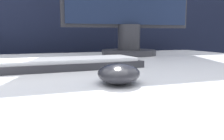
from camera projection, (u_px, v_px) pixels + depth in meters
partition_panel at (40, 89)px, 1.24m from camera, size 5.00×0.03×1.17m
computer_mouse_near at (119, 73)px, 0.42m from camera, size 0.10×0.12×0.03m
keyboard at (49, 64)px, 0.59m from camera, size 0.44×0.13×0.02m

